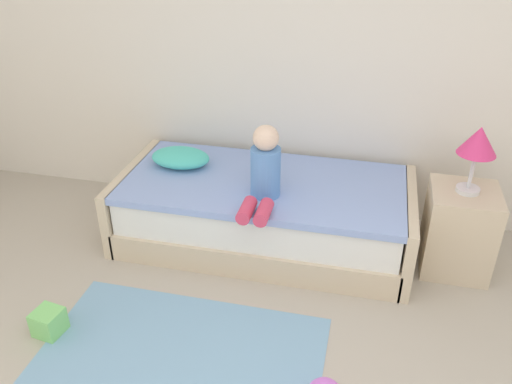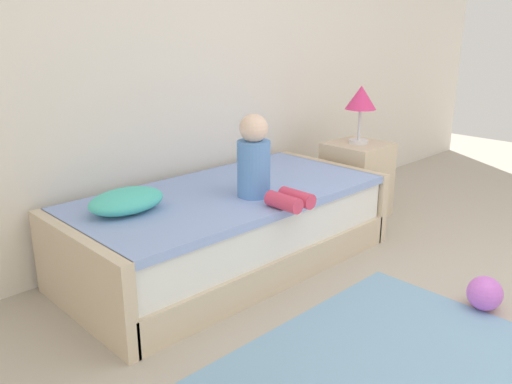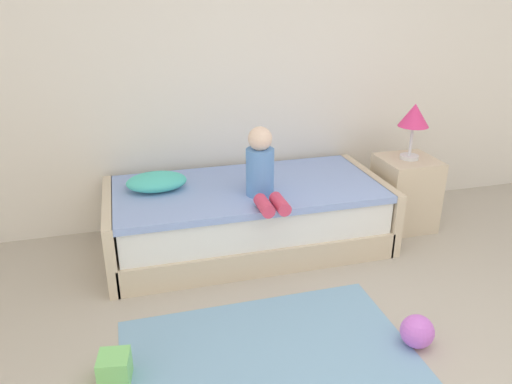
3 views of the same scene
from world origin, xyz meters
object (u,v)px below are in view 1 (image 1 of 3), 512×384
at_px(bed, 264,212).
at_px(nightstand, 458,230).
at_px(pillow, 180,158).
at_px(table_lamp, 478,144).
at_px(toy_block, 49,322).
at_px(child_figure, 264,171).

bearing_deg(bed, nightstand, -0.69).
relative_size(nightstand, pillow, 1.36).
xyz_separation_m(bed, table_lamp, (1.35, -0.02, 0.69)).
xyz_separation_m(pillow, toy_block, (-0.36, -1.34, -0.49)).
xyz_separation_m(bed, child_figure, (0.05, -0.23, 0.46)).
bearing_deg(bed, child_figure, -78.01).
bearing_deg(table_lamp, toy_block, -152.79).
bearing_deg(pillow, child_figure, -24.85).
relative_size(bed, pillow, 4.80).
xyz_separation_m(bed, pillow, (-0.66, 0.10, 0.32)).
height_order(nightstand, pillow, pillow).
bearing_deg(nightstand, child_figure, -170.74).
bearing_deg(nightstand, pillow, 176.69).
bearing_deg(toy_block, child_figure, 43.23).
xyz_separation_m(table_lamp, toy_block, (-2.37, -1.22, -0.86)).
relative_size(bed, nightstand, 3.52).
xyz_separation_m(child_figure, toy_block, (-1.07, -1.01, -0.63)).
height_order(bed, table_lamp, table_lamp).
distance_m(nightstand, child_figure, 1.38).
height_order(nightstand, toy_block, nightstand).
bearing_deg(pillow, table_lamp, -3.31).
height_order(bed, pillow, pillow).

